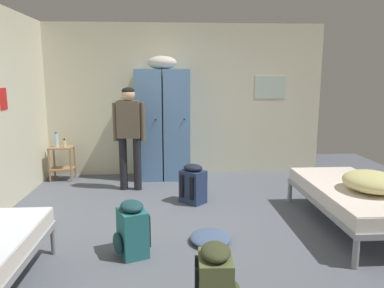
# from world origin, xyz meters

# --- Properties ---
(ground_plane) EXTENTS (7.95, 7.95, 0.00)m
(ground_plane) POSITION_xyz_m (0.00, 0.00, 0.00)
(ground_plane) COLOR #565B66
(room_backdrop) EXTENTS (4.89, 5.03, 2.64)m
(room_backdrop) POSITION_xyz_m (-1.21, 1.25, 1.32)
(room_backdrop) COLOR beige
(room_backdrop) RESTS_ON ground_plane
(locker_bank) EXTENTS (0.90, 0.55, 2.07)m
(locker_bank) POSITION_xyz_m (-0.37, 2.21, 0.97)
(locker_bank) COLOR #5B84B2
(locker_bank) RESTS_ON ground_plane
(shelf_unit) EXTENTS (0.38, 0.30, 0.57)m
(shelf_unit) POSITION_xyz_m (-2.09, 2.19, 0.35)
(shelf_unit) COLOR #99704C
(shelf_unit) RESTS_ON ground_plane
(bed_right) EXTENTS (0.90, 1.90, 0.49)m
(bed_right) POSITION_xyz_m (1.84, -0.06, 0.38)
(bed_right) COLOR gray
(bed_right) RESTS_ON ground_plane
(bedding_heap) EXTENTS (0.59, 0.66, 0.22)m
(bedding_heap) POSITION_xyz_m (1.94, -0.25, 0.60)
(bedding_heap) COLOR #D1C67F
(bedding_heap) RESTS_ON bed_right
(person_traveler) EXTENTS (0.50, 0.24, 1.58)m
(person_traveler) POSITION_xyz_m (-0.87, 1.56, 0.95)
(person_traveler) COLOR black
(person_traveler) RESTS_ON ground_plane
(water_bottle) EXTENTS (0.07, 0.07, 0.25)m
(water_bottle) POSITION_xyz_m (-2.17, 2.21, 0.69)
(water_bottle) COLOR #B2DBEA
(water_bottle) RESTS_ON shelf_unit
(lotion_bottle) EXTENTS (0.06, 0.06, 0.15)m
(lotion_bottle) POSITION_xyz_m (-2.02, 2.15, 0.63)
(lotion_bottle) COLOR beige
(lotion_bottle) RESTS_ON shelf_unit
(backpack_olive) EXTENTS (0.35, 0.33, 0.55)m
(backpack_olive) POSITION_xyz_m (0.07, -1.56, 0.26)
(backpack_olive) COLOR #566038
(backpack_olive) RESTS_ON ground_plane
(backpack_navy) EXTENTS (0.42, 0.42, 0.55)m
(backpack_navy) POSITION_xyz_m (0.06, 0.90, 0.26)
(backpack_navy) COLOR navy
(backpack_navy) RESTS_ON ground_plane
(backpack_teal) EXTENTS (0.40, 0.39, 0.55)m
(backpack_teal) POSITION_xyz_m (-0.64, -0.59, 0.26)
(backpack_teal) COLOR #23666B
(backpack_teal) RESTS_ON ground_plane
(clothes_pile_denim) EXTENTS (0.43, 0.48, 0.09)m
(clothes_pile_denim) POSITION_xyz_m (0.16, -0.36, 0.05)
(clothes_pile_denim) COLOR #42567A
(clothes_pile_denim) RESTS_ON ground_plane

